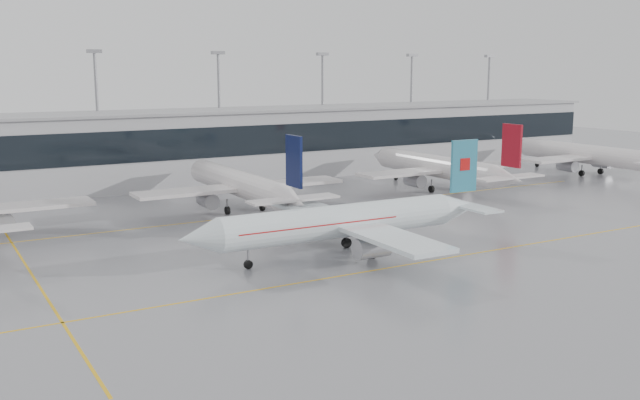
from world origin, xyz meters
TOP-DOWN VIEW (x-y plane):
  - ground at (0.00, 0.00)m, footprint 320.00×320.00m
  - taxi_line_main at (0.00, 0.00)m, footprint 120.00×0.25m
  - taxi_line_north at (0.00, 30.00)m, footprint 120.00×0.25m
  - taxi_line_cross at (-30.00, 15.00)m, footprint 0.25×60.00m
  - terminal at (0.00, 62.00)m, footprint 180.00×15.00m
  - terminal_glass at (0.00, 54.45)m, footprint 180.00×0.20m
  - terminal_roof at (0.00, 62.00)m, footprint 182.00×16.00m
  - light_masts at (0.00, 68.00)m, footprint 156.40×1.00m
  - air_canada_jet at (0.36, 6.42)m, footprint 36.36×29.01m
  - parked_jet_c at (-0.00, 33.69)m, footprint 29.64×36.96m
  - parked_jet_d at (35.00, 33.69)m, footprint 29.64×36.96m
  - parked_jet_e at (70.00, 33.69)m, footprint 29.64×36.96m

SIDE VIEW (x-z plane):
  - ground at x=0.00m, z-range 0.00..0.00m
  - taxi_line_main at x=0.00m, z-range 0.00..0.01m
  - taxi_line_north at x=0.00m, z-range 0.00..0.01m
  - taxi_line_cross at x=-30.00m, z-range 0.00..0.01m
  - air_canada_jet at x=0.36m, z-range -2.09..9.34m
  - parked_jet_c at x=0.00m, z-range -2.15..9.57m
  - parked_jet_d at x=35.00m, z-range -2.15..9.57m
  - parked_jet_e at x=70.00m, z-range -2.15..9.57m
  - terminal at x=0.00m, z-range 0.00..12.00m
  - terminal_glass at x=0.00m, z-range 5.00..10.00m
  - terminal_roof at x=0.00m, z-range 12.00..12.40m
  - light_masts at x=0.00m, z-range 2.04..24.64m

